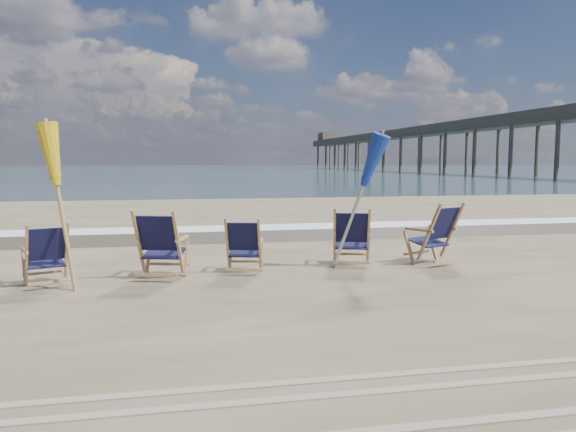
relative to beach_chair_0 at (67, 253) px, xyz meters
name	(u,v)px	position (x,y,z in m)	size (l,w,h in m)	color
ocean	(181,169)	(3.26, 126.11, -0.46)	(400.00, 400.00, 0.00)	#324953
surf_foam	(242,228)	(3.26, 6.41, -0.46)	(200.00, 1.40, 0.01)	silver
wet_sand_strip	(250,235)	(3.26, 4.91, -0.46)	(200.00, 2.60, 0.00)	#42362A
tire_tracks	(426,405)	(3.26, -4.69, -0.46)	(80.00, 1.30, 0.01)	gray
beach_chair_0	(67,253)	(0.00, 0.00, 0.00)	(0.59, 0.67, 0.93)	black
beach_chair_1	(178,245)	(1.55, 0.00, 0.07)	(0.68, 0.77, 1.07)	black
beach_chair_2	(259,246)	(2.79, 0.21, -0.01)	(0.58, 0.65, 0.90)	black
beach_chair_3	(369,238)	(4.65, 0.43, 0.04)	(0.64, 0.72, 1.00)	black
beach_chair_4	(452,232)	(6.19, 0.49, 0.08)	(0.69, 0.78, 1.08)	black
umbrella_yellow	(60,162)	(0.01, -0.26, 1.29)	(0.30, 0.30, 2.28)	#AB814D
umbrella_blue	(355,161)	(4.35, 0.27, 1.31)	(0.30, 0.30, 2.30)	#A5A5AD
fishing_pier	(437,142)	(41.26, 72.11, 4.19)	(4.40, 140.00, 9.30)	#4E4539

